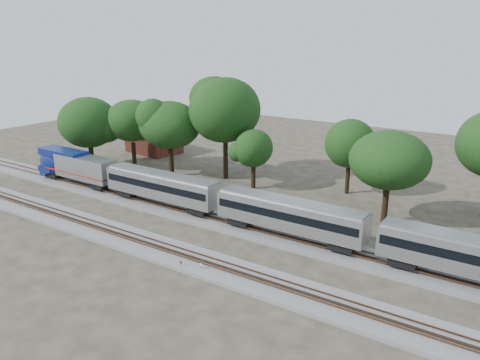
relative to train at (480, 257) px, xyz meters
The scene contains 15 objects.
ground 30.88m from the train, 168.73° to the right, with size 160.00×160.00×0.00m, color #383328.
track_far 30.27m from the train, behind, with size 160.00×5.00×0.73m.
track_near 31.88m from the train, 161.63° to the right, with size 160.00×5.00×0.73m.
train is the anchor object (origin of this frame).
switch_stand_red 27.83m from the train, 154.25° to the right, with size 0.30×0.13×0.97m.
switch_stand_white 25.75m from the train, 153.85° to the right, with size 0.30×0.10×0.95m.
switch_lever 27.21m from the train, 155.12° to the right, with size 0.50×0.30×0.30m, color #512D19.
brick_building 65.75m from the train, 159.60° to the left, with size 11.01×8.51×4.84m.
tree_0 63.32m from the train, behind, with size 8.18×8.18×11.53m.
tree_1 58.02m from the train, 167.52° to the left, with size 8.50×8.50×11.98m.
tree_2 49.32m from the train, 165.66° to the left, with size 8.70×8.70×12.26m.
tree_3 43.28m from the train, 157.66° to the left, with size 11.29×11.29×15.92m.
tree_4 35.67m from the train, 156.88° to the left, with size 6.37×6.37×8.98m.
tree_5 28.36m from the train, 135.44° to the left, with size 7.64×7.64×10.77m.
tree_6 17.37m from the train, 135.94° to the left, with size 8.12×8.12×11.45m.
Camera 1 is at (33.08, -37.64, 22.26)m, focal length 35.00 mm.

